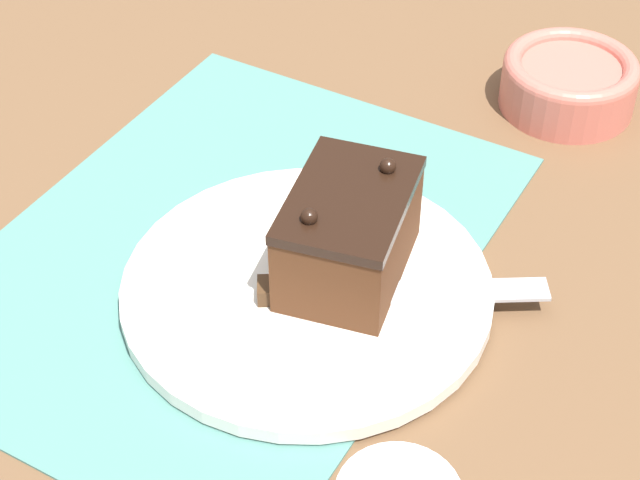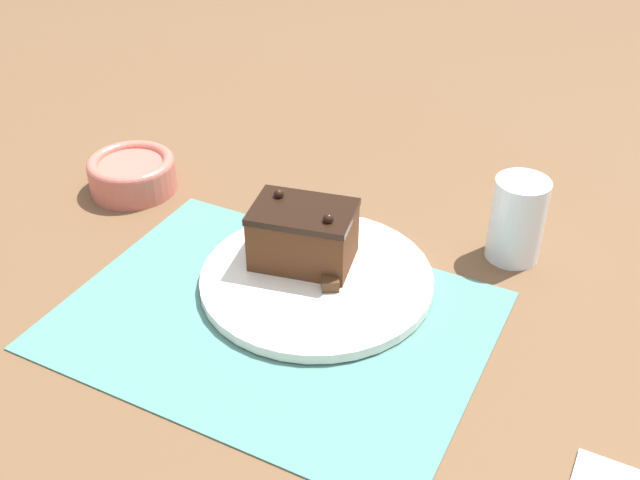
# 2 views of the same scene
# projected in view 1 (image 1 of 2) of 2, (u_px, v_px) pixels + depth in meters

# --- Properties ---
(ground_plane) EXTENTS (3.00, 3.00, 0.00)m
(ground_plane) POSITION_uv_depth(u_px,v_px,m) (229.00, 253.00, 0.83)
(ground_plane) COLOR brown
(placemat_woven) EXTENTS (0.46, 0.34, 0.00)m
(placemat_woven) POSITION_uv_depth(u_px,v_px,m) (229.00, 251.00, 0.82)
(placemat_woven) COLOR slate
(placemat_woven) RESTS_ON ground_plane
(cake_plate) EXTENTS (0.27, 0.27, 0.01)m
(cake_plate) POSITION_uv_depth(u_px,v_px,m) (307.00, 290.00, 0.78)
(cake_plate) COLOR white
(cake_plate) RESTS_ON placemat_woven
(chocolate_cake) EXTENTS (0.13, 0.10, 0.08)m
(chocolate_cake) POSITION_uv_depth(u_px,v_px,m) (349.00, 233.00, 0.76)
(chocolate_cake) COLOR #512D19
(chocolate_cake) RESTS_ON cake_plate
(serving_knife) EXTENTS (0.13, 0.19, 0.01)m
(serving_knife) POSITION_uv_depth(u_px,v_px,m) (354.00, 290.00, 0.77)
(serving_knife) COLOR #472D19
(serving_knife) RESTS_ON cake_plate
(small_bowl) EXTENTS (0.12, 0.12, 0.05)m
(small_bowl) POSITION_uv_depth(u_px,v_px,m) (569.00, 81.00, 0.96)
(small_bowl) COLOR #C66656
(small_bowl) RESTS_ON ground_plane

